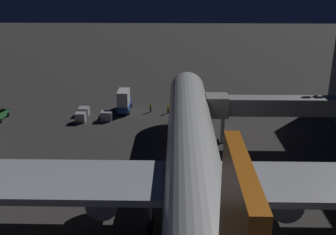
{
  "coord_description": "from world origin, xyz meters",
  "views": [
    {
      "loc": [
        1.77,
        46.05,
        23.94
      ],
      "look_at": [
        3.0,
        -10.64,
        3.5
      ],
      "focal_mm": 43.08,
      "sensor_mm": 36.0,
      "label": 1
    }
  ],
  "objects": [
    {
      "name": "traffic_cone_nose_starboard",
      "position": [
        2.2,
        -20.64,
        0.28
      ],
      "size": [
        0.36,
        0.36,
        0.55
      ],
      "primitive_type": "cone",
      "color": "orange",
      "rests_on": "ground_plane"
    },
    {
      "name": "baggage_container_mid_row",
      "position": [
        18.21,
        -21.29,
        0.72
      ],
      "size": [
        1.77,
        1.86,
        1.44
      ],
      "primitive_type": "cube",
      "color": "#B7BABF",
      "rests_on": "ground_plane"
    },
    {
      "name": "ground_crew_near_nose_gear",
      "position": [
        3.26,
        -22.68,
        0.95
      ],
      "size": [
        0.4,
        0.4,
        1.73
      ],
      "color": "black",
      "rests_on": "ground_plane"
    },
    {
      "name": "baggage_container_near_belt",
      "position": [
        18.01,
        -17.89,
        0.81
      ],
      "size": [
        1.65,
        1.51,
        1.61
      ],
      "primitive_type": "cube",
      "color": "#B7BABF",
      "rests_on": "ground_plane"
    },
    {
      "name": "ground_plane",
      "position": [
        0.0,
        0.0,
        0.0
      ],
      "size": [
        320.0,
        320.0,
        0.0
      ],
      "primitive_type": "plane",
      "color": "#383533"
    },
    {
      "name": "traffic_cone_nose_port",
      "position": [
        -2.2,
        -20.64,
        0.28
      ],
      "size": [
        0.36,
        0.36,
        0.55
      ],
      "primitive_type": "cone",
      "color": "orange",
      "rests_on": "ground_plane"
    },
    {
      "name": "baggage_container_far_row",
      "position": [
        13.75,
        -18.79,
        0.78
      ],
      "size": [
        1.87,
        1.61,
        1.56
      ],
      "primitive_type": "cube",
      "color": "#B7BABF",
      "rests_on": "ground_plane"
    },
    {
      "name": "airliner_at_gate",
      "position": [
        -0.0,
        11.03,
        5.66
      ],
      "size": [
        51.54,
        65.2,
        19.2
      ],
      "color": "silver",
      "rests_on": "ground_plane"
    },
    {
      "name": "ground_crew_by_belt_loader",
      "position": [
        6.46,
        -23.31,
        0.98
      ],
      "size": [
        0.4,
        0.4,
        1.77
      ],
      "color": "black",
      "rests_on": "ground_plane"
    },
    {
      "name": "jet_bridge",
      "position": [
        -12.52,
        -9.53,
        5.79
      ],
      "size": [
        23.49,
        3.4,
        7.32
      ],
      "color": "#9E9E99",
      "rests_on": "ground_plane"
    },
    {
      "name": "catering_truck",
      "position": [
        11.29,
        -23.66,
        2.02
      ],
      "size": [
        2.36,
        5.81,
        4.08
      ],
      "color": "#234C9E",
      "rests_on": "ground_plane"
    }
  ]
}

